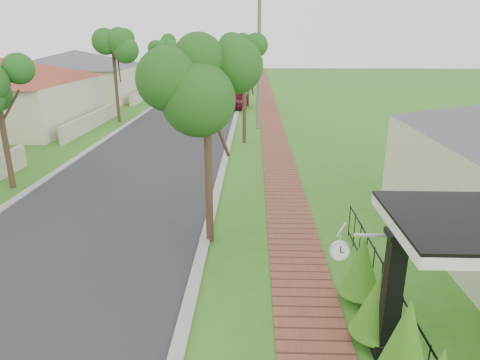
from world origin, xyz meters
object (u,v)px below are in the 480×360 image
(porch_post, at_px, (391,301))
(parked_car_white, at_px, (217,102))
(near_tree, at_px, (207,93))
(station_clock, at_px, (342,249))
(parked_car_red, at_px, (235,100))
(utility_pole, at_px, (259,55))

(porch_post, xyz_separation_m, parked_car_white, (-5.55, 28.41, -0.47))
(near_tree, relative_size, station_clock, 5.16)
(porch_post, bearing_deg, parked_car_red, 98.01)
(parked_car_red, bearing_deg, parked_car_white, -132.43)
(parked_car_red, xyz_separation_m, parked_car_white, (-1.40, -1.10, -0.08))
(parked_car_red, height_order, parked_car_white, parked_car_red)
(porch_post, distance_m, parked_car_red, 29.80)
(parked_car_white, distance_m, near_tree, 24.18)
(porch_post, relative_size, near_tree, 0.47)
(parked_car_red, bearing_deg, station_clock, -74.15)
(utility_pole, bearing_deg, parked_car_red, 102.59)
(near_tree, bearing_deg, parked_car_red, 90.92)
(near_tree, xyz_separation_m, station_clock, (2.90, -4.16, -2.33))
(parked_car_red, distance_m, parked_car_white, 1.78)
(parked_car_red, xyz_separation_m, near_tree, (0.40, -24.94, 3.55))
(porch_post, distance_m, utility_pole, 21.41)
(parked_car_red, xyz_separation_m, utility_pole, (1.90, -8.51, 3.92))
(near_tree, bearing_deg, parked_car_white, 94.32)
(utility_pole, bearing_deg, near_tree, -95.21)
(parked_car_white, bearing_deg, station_clock, -70.71)
(station_clock, bearing_deg, porch_post, -25.16)
(porch_post, distance_m, near_tree, 6.70)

